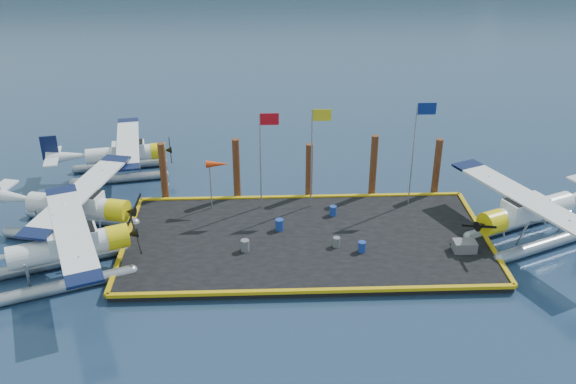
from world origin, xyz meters
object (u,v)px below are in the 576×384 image
Objects in this scene: crate at (465,246)px; piling_0 at (164,174)px; seaplane_d at (529,215)px; drum_5 at (333,211)px; flagpole_blue at (418,139)px; piling_4 at (437,169)px; seaplane_b at (76,209)px; piling_1 at (237,171)px; drum_1 at (362,247)px; windsock at (218,165)px; piling_2 at (309,173)px; seaplane_a at (66,250)px; piling_3 at (373,168)px; drum_3 at (245,245)px; seaplane_c at (124,156)px; flagpole_red at (264,146)px; drum_0 at (279,225)px; drum_2 at (336,242)px; flagpole_yellow at (315,143)px.

crate is 18.36m from piling_0.
seaplane_d is 10.98m from drum_5.
piling_4 is (1.80, 1.60, -2.69)m from flagpole_blue.
piling_1 is at bearing 125.99° from seaplane_b.
drum_1 is 9.85m from windsock.
drum_1 is at bearing -71.02° from piling_2.
seaplane_a is 20.79m from crate.
piling_0 is 13.00m from piling_3.
drum_3 reaches higher than drum_5.
crate is 7.19m from piling_4.
crate is 0.32× the size of piling_2.
seaplane_c is 20.70m from piling_4.
seaplane_d reaches higher than seaplane_a.
piling_0 is at bearing 165.54° from flagpole_red.
piling_0 is at bearing 155.27° from windsock.
drum_1 is at bearing -3.06° from drum_3.
drum_0 is 9.51m from flagpole_blue.
seaplane_a is 15.30× the size of drum_0.
seaplane_d is 10.86m from drum_2.
drum_0 is 0.17× the size of piling_0.
flagpole_blue is at bearing 109.76° from seaplane_b.
drum_5 is at bearing 26.51° from drum_0.
piling_4 is (20.28, -4.12, 0.57)m from seaplane_c.
crate is at bearing -35.43° from flagpole_yellow.
seaplane_d is at bearing 4.57° from drum_2.
flagpole_yellow is at bearing 0.00° from flagpole_red.
piling_0 is at bearing 147.83° from drum_2.
piling_0 is 1.05× the size of piling_2.
crate is 10.66m from piling_2.
seaplane_b is 3.31× the size of windsock.
drum_1 is at bearing -31.25° from piling_0.
seaplane_d is 13.06m from piling_2.
windsock is (-3.55, 2.82, 2.49)m from drum_0.
flagpole_blue is 2.08× the size of windsock.
drum_1 is 0.16× the size of piling_2.
drum_1 is 0.10× the size of flagpole_yellow.
piling_3 is 1.07× the size of piling_4.
drum_1 is 0.49× the size of crate.
flagpole_blue reaches higher than drum_5.
flagpole_red is at bearing 114.74° from seaplane_b.
drum_1 reaches higher than drum_2.
drum_5 is 0.15× the size of piling_0.
piling_4 is at bearing 0.00° from piling_3.
drum_0 is at bearing 40.19° from seaplane_c.
piling_4 is (4.00, 0.00, -0.15)m from piling_3.
flagpole_red is 1.40× the size of piling_3.
flagpole_red reaches higher than drum_0.
drum_3 is at bearing 177.55° from crate.
flagpole_red reaches higher than piling_4.
windsock is (-1.64, 4.97, 2.51)m from drum_3.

